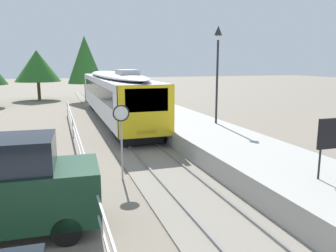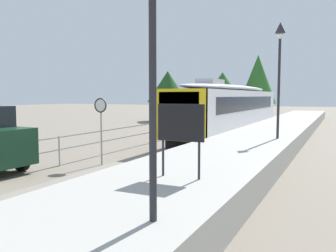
% 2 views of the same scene
% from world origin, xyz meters
% --- Properties ---
extents(ground_plane, '(160.00, 160.00, 0.00)m').
position_xyz_m(ground_plane, '(-3.00, 22.00, 0.00)').
color(ground_plane, slate).
extents(track_rails, '(3.20, 60.00, 0.14)m').
position_xyz_m(track_rails, '(0.00, 22.00, 0.03)').
color(track_rails, gray).
rests_on(track_rails, ground).
extents(commuter_train, '(2.82, 18.40, 3.74)m').
position_xyz_m(commuter_train, '(0.00, 25.71, 2.14)').
color(commuter_train, silver).
rests_on(commuter_train, track_rails).
extents(station_platform, '(3.90, 60.00, 0.90)m').
position_xyz_m(station_platform, '(3.25, 22.00, 0.45)').
color(station_platform, '#A8A59E').
rests_on(station_platform, ground).
extents(platform_lamp_mid_platform, '(0.34, 0.34, 5.35)m').
position_xyz_m(platform_lamp_mid_platform, '(4.43, 18.10, 4.62)').
color(platform_lamp_mid_platform, '#232328').
rests_on(platform_lamp_mid_platform, station_platform).
extents(platform_notice_board, '(1.20, 0.08, 1.80)m').
position_xyz_m(platform_notice_board, '(3.59, 8.74, 2.19)').
color(platform_notice_board, '#232328').
rests_on(platform_notice_board, station_platform).
extents(speed_limit_sign, '(0.61, 0.10, 2.81)m').
position_xyz_m(speed_limit_sign, '(-1.92, 12.99, 2.12)').
color(speed_limit_sign, '#9EA0A5').
rests_on(speed_limit_sign, ground).
extents(carpark_fence, '(0.06, 36.06, 1.25)m').
position_xyz_m(carpark_fence, '(-3.30, 12.00, 0.91)').
color(carpark_fence, '#9EA0A5').
rests_on(carpark_fence, ground).
extents(tree_behind_carpark, '(3.85, 3.85, 7.17)m').
position_xyz_m(tree_behind_carpark, '(-0.95, 39.14, 4.61)').
color(tree_behind_carpark, brown).
rests_on(tree_behind_carpark, ground).
extents(tree_distant_left, '(5.16, 5.16, 5.75)m').
position_xyz_m(tree_distant_left, '(-6.04, 43.17, 3.94)').
color(tree_distant_left, brown).
rests_on(tree_distant_left, ground).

